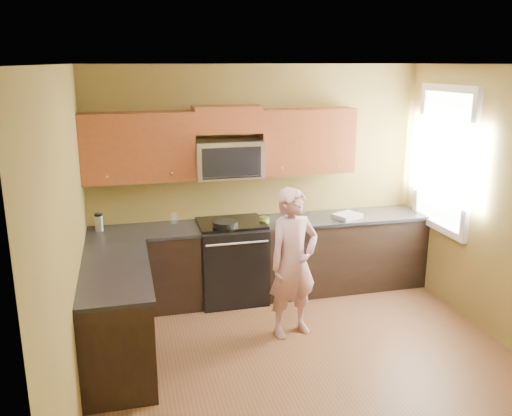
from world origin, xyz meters
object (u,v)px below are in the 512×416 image
object	(u,v)px
frying_pan	(225,226)
butter_tub	(264,222)
microwave	(228,177)
woman	(293,263)
travel_mug	(100,231)
stove	(232,261)

from	to	relation	value
frying_pan	butter_tub	xyz separation A→B (m)	(0.49, 0.13, -0.03)
microwave	woman	size ratio (longest dim) A/B	0.49
microwave	butter_tub	bearing A→B (deg)	-20.78
microwave	woman	bearing A→B (deg)	-68.39
woman	travel_mug	size ratio (longest dim) A/B	7.80
microwave	frying_pan	distance (m)	0.58
stove	microwave	bearing A→B (deg)	90.00
woman	travel_mug	distance (m)	2.19
stove	butter_tub	xyz separation A→B (m)	(0.39, -0.02, 0.45)
travel_mug	butter_tub	bearing A→B (deg)	-4.15
woman	frying_pan	world-z (taller)	woman
woman	frying_pan	distance (m)	1.00
woman	travel_mug	bearing A→B (deg)	134.07
woman	travel_mug	xyz separation A→B (m)	(-1.89, 1.09, 0.15)
butter_tub	travel_mug	world-z (taller)	travel_mug
woman	butter_tub	xyz separation A→B (m)	(-0.05, 0.95, 0.15)
frying_pan	travel_mug	bearing A→B (deg)	166.85
microwave	woman	world-z (taller)	microwave
woman	butter_tub	distance (m)	0.96
butter_tub	woman	bearing A→B (deg)	-87.24
stove	frying_pan	size ratio (longest dim) A/B	1.93
woman	frying_pan	xyz separation A→B (m)	(-0.53, 0.82, 0.18)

